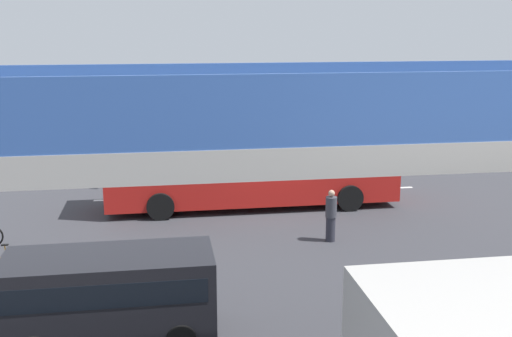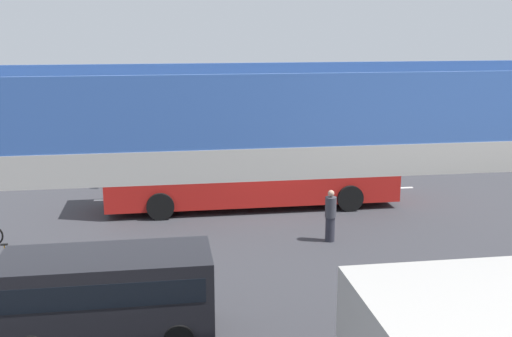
% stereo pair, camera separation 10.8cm
% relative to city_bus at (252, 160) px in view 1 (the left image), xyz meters
% --- Properties ---
extents(ground, '(80.00, 80.00, 0.00)m').
position_rel_city_bus_xyz_m(ground, '(-0.56, 0.82, -1.88)').
color(ground, '#38383D').
extents(city_bus, '(11.54, 2.85, 3.15)m').
position_rel_city_bus_xyz_m(city_bus, '(0.00, 0.00, 0.00)').
color(city_bus, red).
rests_on(city_bus, ground).
extents(parked_van, '(4.80, 2.17, 2.05)m').
position_rel_city_bus_xyz_m(parked_van, '(4.85, 10.10, -0.70)').
color(parked_van, black).
rests_on(parked_van, ground).
extents(bicycle_orange, '(1.77, 0.44, 0.96)m').
position_rel_city_bus_xyz_m(bicycle_orange, '(8.35, 5.88, -1.51)').
color(bicycle_orange, black).
rests_on(bicycle_orange, ground).
extents(pedestrian, '(0.38, 0.38, 1.79)m').
position_rel_city_bus_xyz_m(pedestrian, '(-2.00, 4.50, -1.00)').
color(pedestrian, '#2D2D38').
rests_on(pedestrian, ground).
extents(traffic_sign, '(0.08, 0.60, 2.80)m').
position_rel_city_bus_xyz_m(traffic_sign, '(5.22, -3.45, 0.01)').
color(traffic_sign, slate).
rests_on(traffic_sign, ground).
extents(lane_dash_leftmost, '(2.00, 0.20, 0.01)m').
position_rel_city_bus_xyz_m(lane_dash_leftmost, '(-6.56, -1.73, -1.88)').
color(lane_dash_leftmost, silver).
rests_on(lane_dash_leftmost, ground).
extents(lane_dash_left, '(2.00, 0.20, 0.01)m').
position_rel_city_bus_xyz_m(lane_dash_left, '(-2.56, -1.73, -1.88)').
color(lane_dash_left, silver).
rests_on(lane_dash_left, ground).
extents(lane_dash_centre, '(2.00, 0.20, 0.01)m').
position_rel_city_bus_xyz_m(lane_dash_centre, '(1.44, -1.73, -1.88)').
color(lane_dash_centre, silver).
rests_on(lane_dash_centre, ground).
extents(lane_dash_right, '(2.00, 0.20, 0.01)m').
position_rel_city_bus_xyz_m(lane_dash_right, '(5.44, -1.73, -1.88)').
color(lane_dash_right, silver).
rests_on(lane_dash_right, ground).
extents(pedestrian_overpass, '(25.41, 2.60, 6.50)m').
position_rel_city_bus_xyz_m(pedestrian_overpass, '(-0.56, 13.56, 2.88)').
color(pedestrian_overpass, '#B2ADA5').
rests_on(pedestrian_overpass, ground).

